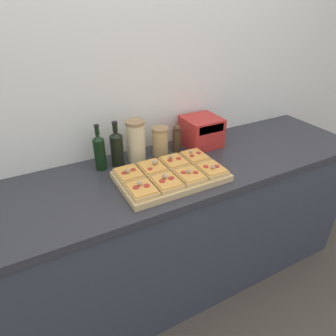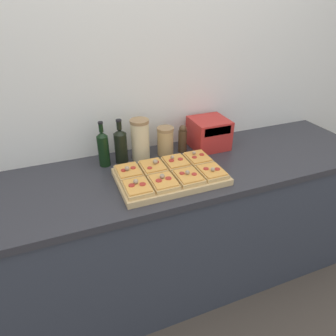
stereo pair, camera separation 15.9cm
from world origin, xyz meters
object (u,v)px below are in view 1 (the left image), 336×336
at_px(cutting_board, 171,177).
at_px(grain_jar_short, 160,141).
at_px(wine_bottle, 117,148).
at_px(grain_jar_tall, 136,141).
at_px(olive_oil_bottle, 100,151).
at_px(pepper_mill, 177,138).
at_px(toaster_oven, 201,131).

distance_m(cutting_board, grain_jar_short, 0.30).
bearing_deg(wine_bottle, grain_jar_tall, 0.00).
xyz_separation_m(olive_oil_bottle, grain_jar_tall, (0.22, 0.00, 0.02)).
bearing_deg(pepper_mill, grain_jar_short, 180.00).
bearing_deg(cutting_board, grain_jar_short, 73.64).
relative_size(grain_jar_tall, toaster_oven, 1.00).
relative_size(olive_oil_bottle, grain_jar_tall, 1.07).
bearing_deg(grain_jar_short, olive_oil_bottle, 180.00).
distance_m(olive_oil_bottle, toaster_oven, 0.67).
relative_size(cutting_board, wine_bottle, 2.12).
relative_size(grain_jar_short, toaster_oven, 0.71).
bearing_deg(toaster_oven, pepper_mill, 179.73).
bearing_deg(toaster_oven, cutting_board, -143.21).
bearing_deg(cutting_board, toaster_oven, 36.79).
height_order(olive_oil_bottle, toaster_oven, olive_oil_bottle).
bearing_deg(olive_oil_bottle, cutting_board, -44.37).
bearing_deg(pepper_mill, toaster_oven, -0.27).
relative_size(grain_jar_tall, grain_jar_short, 1.41).
distance_m(olive_oil_bottle, grain_jar_tall, 0.22).
distance_m(olive_oil_bottle, wine_bottle, 0.10).
xyz_separation_m(wine_bottle, pepper_mill, (0.39, 0.00, -0.02)).
bearing_deg(wine_bottle, olive_oil_bottle, 180.00).
xyz_separation_m(cutting_board, wine_bottle, (-0.19, 0.28, 0.09)).
distance_m(cutting_board, toaster_oven, 0.48).
bearing_deg(olive_oil_bottle, grain_jar_short, 0.00).
bearing_deg(grain_jar_tall, wine_bottle, -180.00).
xyz_separation_m(olive_oil_bottle, grain_jar_short, (0.37, 0.00, -0.02)).
distance_m(grain_jar_tall, toaster_oven, 0.45).
distance_m(grain_jar_tall, grain_jar_short, 0.16).
relative_size(pepper_mill, toaster_oven, 0.70).
height_order(grain_jar_short, pepper_mill, grain_jar_short).
xyz_separation_m(wine_bottle, grain_jar_short, (0.27, 0.00, -0.02)).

